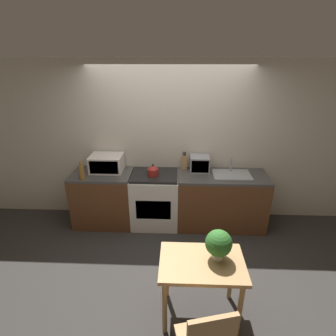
{
  "coord_description": "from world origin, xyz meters",
  "views": [
    {
      "loc": [
        0.14,
        -2.9,
        2.61
      ],
      "look_at": [
        -0.01,
        0.73,
        1.05
      ],
      "focal_mm": 28.0,
      "sensor_mm": 36.0,
      "label": 1
    }
  ],
  "objects_px": {
    "bottle": "(81,172)",
    "toaster_oven": "(200,164)",
    "dining_table": "(202,270)",
    "kettle": "(153,171)",
    "microwave": "(107,163)",
    "stove_range": "(155,199)"
  },
  "relations": [
    {
      "from": "stove_range",
      "to": "kettle",
      "type": "relative_size",
      "value": 4.73
    },
    {
      "from": "bottle",
      "to": "toaster_oven",
      "type": "distance_m",
      "value": 1.82
    },
    {
      "from": "toaster_oven",
      "to": "microwave",
      "type": "bearing_deg",
      "value": -177.91
    },
    {
      "from": "stove_range",
      "to": "toaster_oven",
      "type": "bearing_deg",
      "value": 12.27
    },
    {
      "from": "bottle",
      "to": "toaster_oven",
      "type": "relative_size",
      "value": 0.96
    },
    {
      "from": "kettle",
      "to": "bottle",
      "type": "distance_m",
      "value": 1.07
    },
    {
      "from": "bottle",
      "to": "dining_table",
      "type": "height_order",
      "value": "bottle"
    },
    {
      "from": "bottle",
      "to": "dining_table",
      "type": "relative_size",
      "value": 0.34
    },
    {
      "from": "stove_range",
      "to": "microwave",
      "type": "bearing_deg",
      "value": 172.57
    },
    {
      "from": "stove_range",
      "to": "dining_table",
      "type": "bearing_deg",
      "value": -69.84
    },
    {
      "from": "toaster_oven",
      "to": "bottle",
      "type": "bearing_deg",
      "value": -168.0
    },
    {
      "from": "toaster_oven",
      "to": "dining_table",
      "type": "xyz_separation_m",
      "value": [
        -0.09,
        -1.85,
        -0.41
      ]
    },
    {
      "from": "kettle",
      "to": "microwave",
      "type": "bearing_deg",
      "value": 168.83
    },
    {
      "from": "bottle",
      "to": "dining_table",
      "type": "bearing_deg",
      "value": -40.97
    },
    {
      "from": "stove_range",
      "to": "dining_table",
      "type": "height_order",
      "value": "stove_range"
    },
    {
      "from": "microwave",
      "to": "stove_range",
      "type": "bearing_deg",
      "value": -7.43
    },
    {
      "from": "stove_range",
      "to": "toaster_oven",
      "type": "distance_m",
      "value": 0.93
    },
    {
      "from": "kettle",
      "to": "toaster_oven",
      "type": "xyz_separation_m",
      "value": [
        0.73,
        0.2,
        0.04
      ]
    },
    {
      "from": "stove_range",
      "to": "bottle",
      "type": "xyz_separation_m",
      "value": [
        -1.07,
        -0.22,
        0.57
      ]
    },
    {
      "from": "kettle",
      "to": "stove_range",
      "type": "bearing_deg",
      "value": 70.3
    },
    {
      "from": "microwave",
      "to": "bottle",
      "type": "xyz_separation_m",
      "value": [
        -0.3,
        -0.32,
        -0.02
      ]
    },
    {
      "from": "toaster_oven",
      "to": "kettle",
      "type": "bearing_deg",
      "value": -164.43
    }
  ]
}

